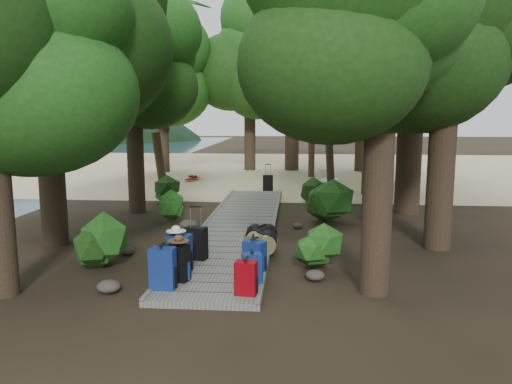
# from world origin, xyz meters

# --- Properties ---
(ground) EXTENTS (120.00, 120.00, 0.00)m
(ground) POSITION_xyz_m (0.00, 0.00, 0.00)
(ground) COLOR #302318
(ground) RESTS_ON ground
(sand_beach) EXTENTS (40.00, 22.00, 0.02)m
(sand_beach) POSITION_xyz_m (0.00, 16.00, 0.01)
(sand_beach) COLOR #CDBD8B
(sand_beach) RESTS_ON ground
(boardwalk) EXTENTS (2.00, 12.00, 0.12)m
(boardwalk) POSITION_xyz_m (0.00, 1.00, 0.06)
(boardwalk) COLOR slate
(boardwalk) RESTS_ON ground
(backpack_left_a) EXTENTS (0.44, 0.31, 0.81)m
(backpack_left_a) POSITION_xyz_m (-0.76, -4.38, 0.53)
(backpack_left_a) COLOR navy
(backpack_left_a) RESTS_ON boardwalk
(backpack_left_b) EXTENTS (0.46, 0.37, 0.75)m
(backpack_left_b) POSITION_xyz_m (-0.60, -3.93, 0.49)
(backpack_left_b) COLOR black
(backpack_left_b) RESTS_ON boardwalk
(backpack_left_c) EXTENTS (0.46, 0.35, 0.79)m
(backpack_left_c) POSITION_xyz_m (-0.70, -3.31, 0.52)
(backpack_left_c) COLOR navy
(backpack_left_c) RESTS_ON boardwalk
(backpack_right_a) EXTENTS (0.39, 0.30, 0.65)m
(backpack_right_a) POSITION_xyz_m (0.73, -4.55, 0.44)
(backpack_right_a) COLOR maroon
(backpack_right_a) RESTS_ON boardwalk
(backpack_right_b) EXTENTS (0.39, 0.31, 0.63)m
(backpack_right_b) POSITION_xyz_m (0.78, -4.02, 0.44)
(backpack_right_b) COLOR navy
(backpack_right_b) RESTS_ON boardwalk
(backpack_right_c) EXTENTS (0.48, 0.43, 0.68)m
(backpack_right_c) POSITION_xyz_m (0.77, -3.33, 0.46)
(backpack_right_c) COLOR navy
(backpack_right_c) RESTS_ON boardwalk
(backpack_right_d) EXTENTS (0.43, 0.33, 0.61)m
(backpack_right_d) POSITION_xyz_m (0.70, -2.82, 0.43)
(backpack_right_d) COLOR #353F1B
(backpack_right_d) RESTS_ON boardwalk
(duffel_right_khaki) EXTENTS (0.70, 0.77, 0.43)m
(duffel_right_khaki) POSITION_xyz_m (0.79, -1.93, 0.33)
(duffel_right_khaki) COLOR olive
(duffel_right_khaki) RESTS_ON boardwalk
(duffel_right_black) EXTENTS (0.74, 0.86, 0.46)m
(duffel_right_black) POSITION_xyz_m (0.77, -1.36, 0.35)
(duffel_right_black) COLOR black
(duffel_right_black) RESTS_ON boardwalk
(suitcase_on_boardwalk) EXTENTS (0.50, 0.36, 0.69)m
(suitcase_on_boardwalk) POSITION_xyz_m (-0.53, -2.54, 0.47)
(suitcase_on_boardwalk) COLOR black
(suitcase_on_boardwalk) RESTS_ON boardwalk
(lone_suitcase_on_sand) EXTENTS (0.42, 0.25, 0.65)m
(lone_suitcase_on_sand) POSITION_xyz_m (0.42, 7.76, 0.35)
(lone_suitcase_on_sand) COLOR black
(lone_suitcase_on_sand) RESTS_ON sand_beach
(hat_brown) EXTENTS (0.39, 0.39, 0.12)m
(hat_brown) POSITION_xyz_m (-0.57, -3.93, 0.93)
(hat_brown) COLOR #51351E
(hat_brown) RESTS_ON backpack_left_b
(hat_white) EXTENTS (0.39, 0.39, 0.13)m
(hat_white) POSITION_xyz_m (-0.76, -3.36, 0.98)
(hat_white) COLOR silver
(hat_white) RESTS_ON backpack_left_c
(kayak) EXTENTS (1.52, 3.11, 0.30)m
(kayak) POSITION_xyz_m (-3.35, 10.67, 0.17)
(kayak) COLOR #A31D0E
(kayak) RESTS_ON sand_beach
(sun_lounger) EXTENTS (1.33, 2.16, 0.66)m
(sun_lounger) POSITION_xyz_m (2.99, 9.76, 0.35)
(sun_lounger) COLOR silver
(sun_lounger) RESTS_ON sand_beach
(tree_right_a) EXTENTS (4.50, 4.50, 7.49)m
(tree_right_a) POSITION_xyz_m (2.97, -3.97, 3.75)
(tree_right_a) COLOR black
(tree_right_a) RESTS_ON ground
(tree_right_b) EXTENTS (4.97, 4.97, 8.88)m
(tree_right_b) POSITION_xyz_m (4.93, -0.79, 4.44)
(tree_right_b) COLOR black
(tree_right_b) RESTS_ON ground
(tree_right_c) EXTENTS (4.92, 4.92, 8.51)m
(tree_right_c) POSITION_xyz_m (3.88, 1.71, 4.26)
(tree_right_c) COLOR black
(tree_right_c) RESTS_ON ground
(tree_right_d) EXTENTS (6.17, 6.17, 11.30)m
(tree_right_d) POSITION_xyz_m (5.13, 3.49, 5.65)
(tree_right_d) COLOR black
(tree_right_d) RESTS_ON ground
(tree_right_e) EXTENTS (4.45, 4.45, 8.01)m
(tree_right_e) POSITION_xyz_m (4.44, 7.18, 4.01)
(tree_right_e) COLOR black
(tree_right_e) RESTS_ON ground
(tree_right_f) EXTENTS (5.45, 5.45, 9.74)m
(tree_right_f) POSITION_xyz_m (6.30, 9.06, 4.87)
(tree_right_f) COLOR black
(tree_right_f) RESTS_ON ground
(tree_left_b) EXTENTS (4.96, 4.96, 8.92)m
(tree_left_b) POSITION_xyz_m (-4.35, -1.09, 4.46)
(tree_left_b) COLOR black
(tree_left_b) RESTS_ON ground
(tree_left_c) EXTENTS (4.41, 4.41, 7.67)m
(tree_left_c) POSITION_xyz_m (-3.58, 2.95, 3.84)
(tree_left_c) COLOR black
(tree_left_c) RESTS_ON ground
(tree_back_a) EXTENTS (5.25, 5.25, 9.09)m
(tree_back_a) POSITION_xyz_m (-1.04, 15.48, 4.55)
(tree_back_a) COLOR black
(tree_back_a) RESTS_ON ground
(tree_back_b) EXTENTS (6.30, 6.30, 11.25)m
(tree_back_b) POSITION_xyz_m (1.33, 15.62, 5.63)
(tree_back_b) COLOR black
(tree_back_b) RESTS_ON ground
(tree_back_c) EXTENTS (5.62, 5.62, 10.12)m
(tree_back_c) POSITION_xyz_m (5.18, 15.42, 5.06)
(tree_back_c) COLOR black
(tree_back_c) RESTS_ON ground
(tree_back_d) EXTENTS (5.17, 5.17, 8.61)m
(tree_back_d) POSITION_xyz_m (-5.67, 14.18, 4.31)
(tree_back_d) COLOR black
(tree_back_d) RESTS_ON ground
(palm_right_a) EXTENTS (3.95, 3.95, 6.73)m
(palm_right_a) POSITION_xyz_m (3.02, 5.90, 3.36)
(palm_right_a) COLOR #1C4713
(palm_right_a) RESTS_ON ground
(palm_right_b) EXTENTS (4.83, 4.83, 9.33)m
(palm_right_b) POSITION_xyz_m (5.31, 10.77, 4.67)
(palm_right_b) COLOR #1C4713
(palm_right_b) RESTS_ON ground
(palm_right_c) EXTENTS (4.37, 4.37, 6.95)m
(palm_right_c) POSITION_xyz_m (2.59, 12.72, 3.48)
(palm_right_c) COLOR #1C4713
(palm_right_c) RESTS_ON ground
(palm_left_a) EXTENTS (4.70, 4.70, 7.48)m
(palm_left_a) POSITION_xyz_m (-4.01, 6.83, 3.74)
(palm_left_a) COLOR #1C4713
(palm_left_a) RESTS_ON ground
(rock_left_a) EXTENTS (0.42, 0.38, 0.23)m
(rock_left_a) POSITION_xyz_m (-1.76, -4.35, 0.12)
(rock_left_a) COLOR #4C473F
(rock_left_a) RESTS_ON ground
(rock_left_b) EXTENTS (0.35, 0.32, 0.19)m
(rock_left_b) POSITION_xyz_m (-2.27, -1.95, 0.10)
(rock_left_b) COLOR #4C473F
(rock_left_b) RESTS_ON ground
(rock_left_c) EXTENTS (0.51, 0.46, 0.28)m
(rock_left_c) POSITION_xyz_m (-1.38, 0.63, 0.14)
(rock_left_c) COLOR #4C473F
(rock_left_c) RESTS_ON ground
(rock_left_d) EXTENTS (0.28, 0.26, 0.16)m
(rock_left_d) POSITION_xyz_m (-2.51, 2.88, 0.08)
(rock_left_d) COLOR #4C473F
(rock_left_d) RESTS_ON ground
(rock_right_a) EXTENTS (0.37, 0.33, 0.20)m
(rock_right_a) POSITION_xyz_m (1.94, -3.39, 0.10)
(rock_right_a) COLOR #4C473F
(rock_right_a) RESTS_ON ground
(rock_right_b) EXTENTS (0.50, 0.45, 0.27)m
(rock_right_b) POSITION_xyz_m (2.18, -1.55, 0.14)
(rock_right_b) COLOR #4C473F
(rock_right_b) RESTS_ON ground
(rock_right_c) EXTENTS (0.28, 0.25, 0.15)m
(rock_right_c) POSITION_xyz_m (1.62, 1.02, 0.08)
(rock_right_c) COLOR #4C473F
(rock_right_c) RESTS_ON ground
(rock_right_d) EXTENTS (0.64, 0.58, 0.35)m
(rock_right_d) POSITION_xyz_m (2.47, 4.33, 0.18)
(rock_right_d) COLOR #4C473F
(rock_right_d) RESTS_ON ground
(shrub_left_a) EXTENTS (1.07, 1.07, 0.96)m
(shrub_left_a) POSITION_xyz_m (-2.41, -3.00, 0.48)
(shrub_left_a) COLOR #1B4615
(shrub_left_a) RESTS_ON ground
(shrub_left_b) EXTENTS (0.96, 0.96, 0.86)m
(shrub_left_b) POSITION_xyz_m (-2.10, 1.48, 0.43)
(shrub_left_b) COLOR #1B4615
(shrub_left_b) RESTS_ON ground
(shrub_left_c) EXTENTS (1.04, 1.04, 0.94)m
(shrub_left_c) POSITION_xyz_m (-3.09, 4.72, 0.47)
(shrub_left_c) COLOR #1B4615
(shrub_left_c) RESTS_ON ground
(shrub_right_a) EXTENTS (0.95, 0.95, 0.85)m
(shrub_right_a) POSITION_xyz_m (1.99, -2.78, 0.43)
(shrub_right_a) COLOR #1B4615
(shrub_right_a) RESTS_ON ground
(shrub_right_b) EXTENTS (1.34, 1.34, 1.21)m
(shrub_right_b) POSITION_xyz_m (2.58, 1.88, 0.60)
(shrub_right_b) COLOR #1B4615
(shrub_right_b) RESTS_ON ground
(shrub_right_c) EXTENTS (0.91, 0.91, 0.82)m
(shrub_right_c) POSITION_xyz_m (2.24, 5.17, 0.41)
(shrub_right_c) COLOR #1B4615
(shrub_right_c) RESTS_ON ground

